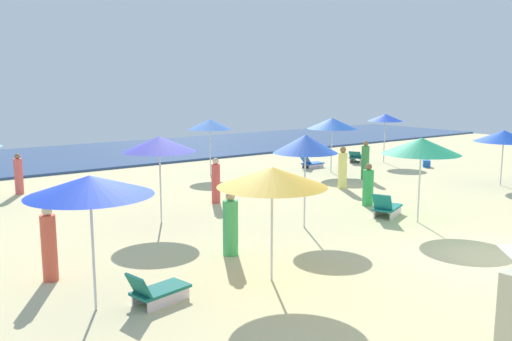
{
  "coord_description": "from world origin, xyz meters",
  "views": [
    {
      "loc": [
        -12.56,
        -6.7,
        4.3
      ],
      "look_at": [
        -0.3,
        9.54,
        0.98
      ],
      "focal_mm": 38.02,
      "sensor_mm": 36.0,
      "label": 1
    }
  ],
  "objects_px": {
    "umbrella_0": "(421,146)",
    "umbrella_4": "(385,118)",
    "umbrella_7": "(159,144)",
    "umbrella_8": "(305,144)",
    "beachgoer_5": "(19,175)",
    "beachgoer_1": "(230,226)",
    "beachgoer_6": "(368,186)",
    "beachgoer_0": "(49,246)",
    "umbrella_3": "(332,123)",
    "umbrella_9": "(90,186)",
    "umbrella_6": "(504,136)",
    "lounge_chair_0_0": "(387,208)",
    "beachgoer_4": "(343,169)",
    "beachgoer_2": "(365,161)",
    "umbrella_5": "(272,177)",
    "lounge_chair_4_0": "(357,157)",
    "lounge_chair_9_0": "(157,291)",
    "beachgoer_3": "(216,182)",
    "lounge_chair_3_0": "(311,163)",
    "cooler_box_0": "(427,164)",
    "umbrella_2": "(210,124)"
  },
  "relations": [
    {
      "from": "umbrella_5",
      "to": "lounge_chair_4_0",
      "type": "bearing_deg",
      "value": 36.79
    },
    {
      "from": "beachgoer_1",
      "to": "beachgoer_6",
      "type": "height_order",
      "value": "beachgoer_1"
    },
    {
      "from": "umbrella_2",
      "to": "umbrella_3",
      "type": "bearing_deg",
      "value": -30.55
    },
    {
      "from": "umbrella_7",
      "to": "beachgoer_4",
      "type": "relative_size",
      "value": 1.56
    },
    {
      "from": "beachgoer_0",
      "to": "umbrella_6",
      "type": "bearing_deg",
      "value": 50.93
    },
    {
      "from": "cooler_box_0",
      "to": "umbrella_0",
      "type": "bearing_deg",
      "value": 173.66
    },
    {
      "from": "beachgoer_3",
      "to": "beachgoer_6",
      "type": "distance_m",
      "value": 5.39
    },
    {
      "from": "beachgoer_6",
      "to": "umbrella_5",
      "type": "bearing_deg",
      "value": -65.37
    },
    {
      "from": "umbrella_0",
      "to": "beachgoer_0",
      "type": "distance_m",
      "value": 10.89
    },
    {
      "from": "umbrella_8",
      "to": "beachgoer_4",
      "type": "bearing_deg",
      "value": 34.01
    },
    {
      "from": "lounge_chair_0_0",
      "to": "umbrella_9",
      "type": "relative_size",
      "value": 0.57
    },
    {
      "from": "umbrella_6",
      "to": "beachgoer_5",
      "type": "bearing_deg",
      "value": 148.23
    },
    {
      "from": "lounge_chair_3_0",
      "to": "cooler_box_0",
      "type": "relative_size",
      "value": 2.73
    },
    {
      "from": "umbrella_6",
      "to": "umbrella_7",
      "type": "height_order",
      "value": "umbrella_7"
    },
    {
      "from": "umbrella_5",
      "to": "beachgoer_6",
      "type": "xyz_separation_m",
      "value": [
        7.26,
        3.67,
        -1.61
      ]
    },
    {
      "from": "umbrella_9",
      "to": "beachgoer_0",
      "type": "xyz_separation_m",
      "value": [
        -0.21,
        2.11,
        -1.63
      ]
    },
    {
      "from": "lounge_chair_4_0",
      "to": "beachgoer_1",
      "type": "bearing_deg",
      "value": 93.34
    },
    {
      "from": "lounge_chair_0_0",
      "to": "beachgoer_6",
      "type": "bearing_deg",
      "value": -48.75
    },
    {
      "from": "umbrella_3",
      "to": "lounge_chair_9_0",
      "type": "distance_m",
      "value": 16.89
    },
    {
      "from": "lounge_chair_4_0",
      "to": "lounge_chair_0_0",
      "type": "bearing_deg",
      "value": 108.21
    },
    {
      "from": "umbrella_8",
      "to": "beachgoer_3",
      "type": "height_order",
      "value": "umbrella_8"
    },
    {
      "from": "umbrella_7",
      "to": "umbrella_4",
      "type": "bearing_deg",
      "value": 15.42
    },
    {
      "from": "lounge_chair_0_0",
      "to": "lounge_chair_9_0",
      "type": "distance_m",
      "value": 9.31
    },
    {
      "from": "umbrella_8",
      "to": "beachgoer_5",
      "type": "bearing_deg",
      "value": 118.15
    },
    {
      "from": "umbrella_8",
      "to": "beachgoer_1",
      "type": "bearing_deg",
      "value": -165.71
    },
    {
      "from": "lounge_chair_0_0",
      "to": "beachgoer_4",
      "type": "distance_m",
      "value": 4.84
    },
    {
      "from": "lounge_chair_9_0",
      "to": "cooler_box_0",
      "type": "xyz_separation_m",
      "value": [
        19.03,
        7.44,
        -0.09
      ]
    },
    {
      "from": "lounge_chair_9_0",
      "to": "cooler_box_0",
      "type": "distance_m",
      "value": 20.43
    },
    {
      "from": "lounge_chair_0_0",
      "to": "beachgoer_5",
      "type": "height_order",
      "value": "beachgoer_5"
    },
    {
      "from": "beachgoer_2",
      "to": "cooler_box_0",
      "type": "bearing_deg",
      "value": -163.78
    },
    {
      "from": "umbrella_0",
      "to": "umbrella_4",
      "type": "xyz_separation_m",
      "value": [
        9.18,
        9.01,
        0.04
      ]
    },
    {
      "from": "umbrella_2",
      "to": "beachgoer_0",
      "type": "bearing_deg",
      "value": -136.61
    },
    {
      "from": "umbrella_3",
      "to": "umbrella_9",
      "type": "xyz_separation_m",
      "value": [
        -15.04,
        -8.83,
        0.06
      ]
    },
    {
      "from": "lounge_chair_9_0",
      "to": "umbrella_3",
      "type": "bearing_deg",
      "value": -67.25
    },
    {
      "from": "lounge_chair_0_0",
      "to": "beachgoer_1",
      "type": "relative_size",
      "value": 0.91
    },
    {
      "from": "umbrella_9",
      "to": "cooler_box_0",
      "type": "distance_m",
      "value": 21.41
    },
    {
      "from": "beachgoer_2",
      "to": "beachgoer_6",
      "type": "xyz_separation_m",
      "value": [
        -3.89,
        -3.6,
        -0.12
      ]
    },
    {
      "from": "lounge_chair_3_0",
      "to": "beachgoer_6",
      "type": "height_order",
      "value": "beachgoer_6"
    },
    {
      "from": "umbrella_7",
      "to": "beachgoer_2",
      "type": "height_order",
      "value": "umbrella_7"
    },
    {
      "from": "umbrella_3",
      "to": "umbrella_9",
      "type": "height_order",
      "value": "umbrella_3"
    },
    {
      "from": "umbrella_0",
      "to": "lounge_chair_0_0",
      "type": "xyz_separation_m",
      "value": [
        -0.22,
        1.05,
        -2.08
      ]
    },
    {
      "from": "beachgoer_2",
      "to": "beachgoer_5",
      "type": "height_order",
      "value": "beachgoer_2"
    },
    {
      "from": "umbrella_8",
      "to": "beachgoer_5",
      "type": "xyz_separation_m",
      "value": [
        -5.54,
        10.35,
        -1.77
      ]
    },
    {
      "from": "beachgoer_0",
      "to": "beachgoer_1",
      "type": "xyz_separation_m",
      "value": [
        4.16,
        -0.89,
        -0.04
      ]
    },
    {
      "from": "lounge_chair_4_0",
      "to": "beachgoer_4",
      "type": "height_order",
      "value": "beachgoer_4"
    },
    {
      "from": "umbrella_0",
      "to": "umbrella_5",
      "type": "bearing_deg",
      "value": -170.2
    },
    {
      "from": "lounge_chair_0_0",
      "to": "beachgoer_5",
      "type": "xyz_separation_m",
      "value": [
        -8.55,
        10.97,
        0.44
      ]
    },
    {
      "from": "lounge_chair_3_0",
      "to": "beachgoer_4",
      "type": "distance_m",
      "value": 5.46
    },
    {
      "from": "umbrella_9",
      "to": "beachgoer_0",
      "type": "distance_m",
      "value": 2.67
    },
    {
      "from": "umbrella_2",
      "to": "umbrella_5",
      "type": "relative_size",
      "value": 1.04
    }
  ]
}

